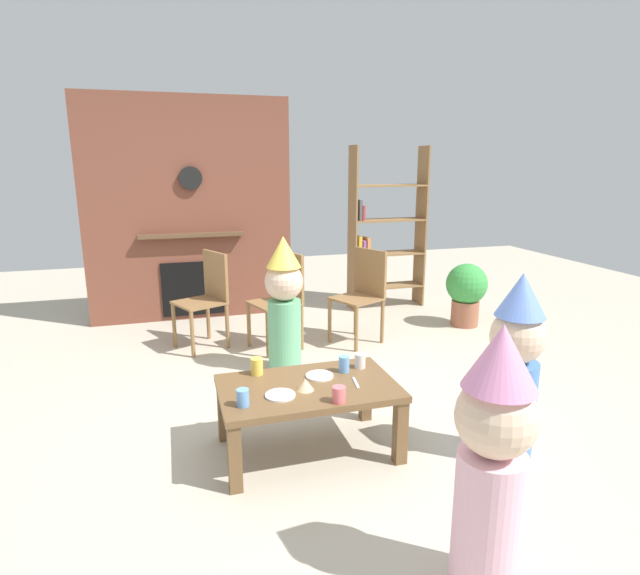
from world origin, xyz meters
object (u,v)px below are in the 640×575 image
Objects in this scene: child_with_cone_hat at (493,456)px; child_in_pink at (515,363)px; birthday_cake_slice at (305,384)px; paper_cup_far_left at (257,366)px; dining_chair_left at (208,294)px; paper_plate_rear at (320,376)px; dining_chair_middle at (283,294)px; paper_plate_front at (280,395)px; coffee_table at (308,396)px; child_by_the_chairs at (284,301)px; paper_cup_center at (339,394)px; paper_cup_near_left at (344,364)px; potted_plant_tall at (466,290)px; paper_cup_near_right at (243,398)px; bookshelf at (382,236)px; dining_chair_right at (363,290)px; paper_cup_far_right at (360,361)px.

child_with_cone_hat is 1.01× the size of child_in_pink.
child_in_pink is at bearing -16.30° from birthday_cake_slice.
child_in_pink is at bearing -24.88° from paper_cup_far_left.
birthday_cake_slice is at bearing 75.45° from dining_chair_left.
dining_chair_middle is (0.16, 1.74, 0.08)m from paper_plate_rear.
paper_plate_front and paper_plate_rear have the same top height.
coffee_table is 9.91× the size of paper_cup_far_left.
birthday_cake_slice is 1.34m from child_by_the_chairs.
paper_cup_far_left reaches higher than paper_cup_center.
coffee_table is 11.64× the size of paper_cup_center.
paper_cup_far_left is at bearing -15.21° from child_by_the_chairs.
coffee_table is 1.16× the size of dining_chair_left.
paper_cup_near_left is at bearing 66.99° from paper_cup_center.
dining_chair_left is (-0.68, 1.93, 0.03)m from paper_cup_near_left.
potted_plant_tall is (1.85, 3.12, -0.21)m from child_with_cone_hat.
child_in_pink reaches higher than paper_cup_far_left.
paper_plate_front is 0.19× the size of dining_chair_left.
paper_cup_center is 0.08× the size of child_by_the_chairs.
dining_chair_left reaches higher than paper_cup_near_right.
bookshelf is at bearing 176.46° from dining_chair_left.
coffee_table is at bearing 34.56° from dining_chair_right.
paper_cup_far_left is 3.04m from potted_plant_tall.
paper_plate_front is at bearing 151.09° from paper_cup_center.
paper_plate_rear is (-0.00, 0.36, -0.04)m from paper_cup_center.
dining_chair_right reaches higher than paper_cup_far_left.
coffee_table is at bearing -157.38° from paper_cup_far_right.
paper_cup_far_left is at bearing 172.77° from paper_cup_far_right.
bookshelf is 19.78× the size of paper_cup_near_right.
paper_cup_far_right is at bearing 22.62° from coffee_table.
child_with_cone_hat is at bearing 79.57° from dining_chair_left.
child_by_the_chairs is (-1.55, -1.61, -0.27)m from bookshelf.
bookshelf is at bearing 60.15° from paper_plate_rear.
bookshelf is 4.28m from child_with_cone_hat.
paper_plate_front is (0.22, 0.06, -0.04)m from paper_cup_near_right.
bookshelf reaches higher than dining_chair_right.
birthday_cake_slice is 2.13m from dining_chair_right.
paper_plate_rear is 0.15× the size of child_with_cone_hat.
bookshelf is 3.38m from coffee_table.
paper_cup_near_right is 2.21m from dining_chair_left.
paper_cup_far_left is 0.35m from paper_plate_front.
paper_plate_front is 1.98m from dining_chair_middle.
coffee_table is at bearing 21.18° from paper_cup_near_right.
paper_cup_near_left reaches higher than coffee_table.
child_with_cone_hat is (-1.28, -4.07, -0.27)m from bookshelf.
potted_plant_tall is (1.23, 0.14, -0.12)m from dining_chair_right.
paper_cup_far_right reaches higher than paper_plate_rear.
dining_chair_middle reaches higher than paper_cup_center.
potted_plant_tall is at bearing 39.41° from paper_plate_front.
paper_plate_rear is at bearing 90.66° from paper_cup_center.
child_in_pink is (-0.57, -3.27, -0.28)m from bookshelf.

